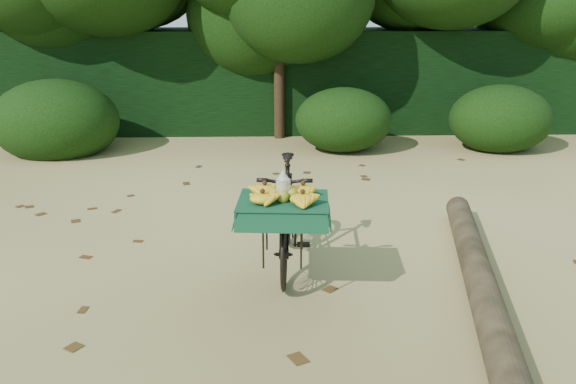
{
  "coord_description": "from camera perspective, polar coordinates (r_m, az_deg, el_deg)",
  "views": [
    {
      "loc": [
        0.34,
        -5.16,
        2.3
      ],
      "look_at": [
        0.48,
        -0.32,
        0.77
      ],
      "focal_mm": 38.0,
      "sensor_mm": 36.0,
      "label": 1
    }
  ],
  "objects": [
    {
      "name": "ground",
      "position": [
        5.66,
        -5.03,
        -6.56
      ],
      "size": [
        80.0,
        80.0,
        0.0
      ],
      "primitive_type": "plane",
      "color": "#CDBA6D",
      "rests_on": "ground"
    },
    {
      "name": "vendor_bicycle",
      "position": [
        5.39,
        -0.16,
        -2.04
      ],
      "size": [
        0.74,
        1.74,
        0.99
      ],
      "rotation": [
        0.0,
        0.0,
        -0.07
      ],
      "color": "black",
      "rests_on": "ground"
    },
    {
      "name": "fallen_log",
      "position": [
        5.37,
        17.33,
        -7.28
      ],
      "size": [
        0.92,
        3.43,
        0.25
      ],
      "primitive_type": "cylinder",
      "rotation": [
        1.57,
        0.0,
        -0.2
      ],
      "color": "brown",
      "rests_on": "ground"
    },
    {
      "name": "hedge_backdrop",
      "position": [
        11.55,
        -3.44,
        10.51
      ],
      "size": [
        26.0,
        1.8,
        1.8
      ],
      "primitive_type": "cube",
      "color": "black",
      "rests_on": "ground"
    },
    {
      "name": "tree_row",
      "position": [
        10.71,
        -7.28,
        15.76
      ],
      "size": [
        14.5,
        2.0,
        4.0
      ],
      "primitive_type": null,
      "color": "black",
      "rests_on": "ground"
    },
    {
      "name": "bush_clumps",
      "position": [
        9.64,
        -0.73,
        6.43
      ],
      "size": [
        8.8,
        1.7,
        0.9
      ],
      "primitive_type": null,
      "color": "black",
      "rests_on": "ground"
    },
    {
      "name": "leaf_litter",
      "position": [
        6.26,
        -4.71,
        -4.09
      ],
      "size": [
        7.0,
        7.3,
        0.01
      ],
      "primitive_type": null,
      "color": "#452E12",
      "rests_on": "ground"
    }
  ]
}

